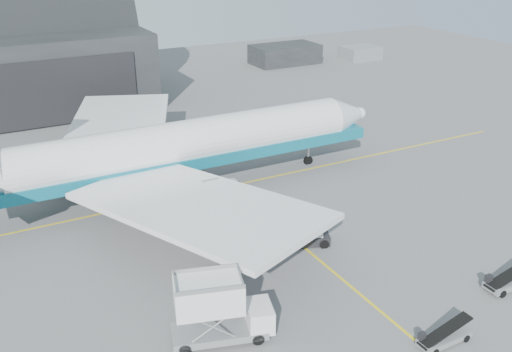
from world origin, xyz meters
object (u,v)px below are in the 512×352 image
pushback_tug (309,236)px  belt_loader_a (444,337)px  catering_truck (218,310)px  airliner (169,149)px  belt_loader_b (510,281)px

pushback_tug → belt_loader_a: 16.02m
catering_truck → pushback_tug: size_ratio=1.69×
airliner → catering_truck: 25.19m
belt_loader_a → belt_loader_b: (9.69, 2.53, 0.08)m
pushback_tug → airliner: bearing=137.0°
airliner → belt_loader_a: (7.97, -32.20, -4.59)m
belt_loader_a → pushback_tug: bearing=91.8°
pushback_tug → catering_truck: bearing=-124.4°
airliner → pushback_tug: size_ratio=11.72×
catering_truck → belt_loader_b: 23.87m
catering_truck → belt_loader_b: bearing=3.5°
airliner → pushback_tug: airliner is taller
catering_truck → belt_loader_b: size_ratio=1.50×
airliner → pushback_tug: bearing=-65.9°
belt_loader_b → catering_truck: bearing=168.1°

